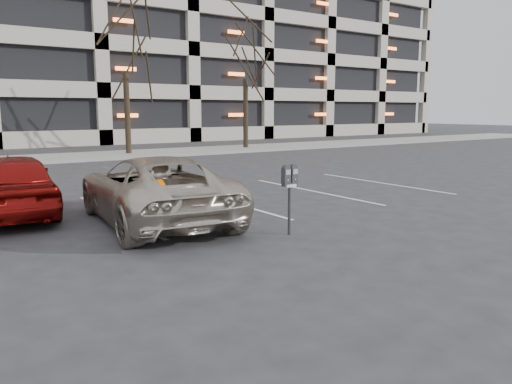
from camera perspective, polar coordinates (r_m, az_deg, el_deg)
name	(u,v)px	position (r m, az deg, el deg)	size (l,w,h in m)	color
ground	(227,227)	(9.71, -3.37, -3.96)	(140.00, 140.00, 0.00)	#28282B
sidewalk	(44,159)	(24.68, -23.07, 3.53)	(80.00, 4.00, 0.12)	gray
stall_lines	(116,215)	(11.18, -15.73, -2.50)	(16.90, 5.20, 0.00)	silver
parking_garage	(140,27)	(45.75, -13.14, 17.92)	(52.00, 20.00, 19.00)	black
tree_c	(123,21)	(26.02, -14.92, 18.39)	(3.94, 3.94, 8.95)	black
tree_d	(245,35)	(29.15, -1.22, 17.45)	(3.87, 3.87, 8.80)	black
parking_meter	(290,182)	(8.92, 3.87, 1.13)	(0.32, 0.14, 1.25)	black
suv_silver	(155,189)	(10.18, -11.49, 0.33)	(2.72, 5.03, 1.34)	#C0B4A4
car_red	(11,184)	(11.74, -26.23, 0.82)	(1.62, 4.03, 1.37)	maroon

